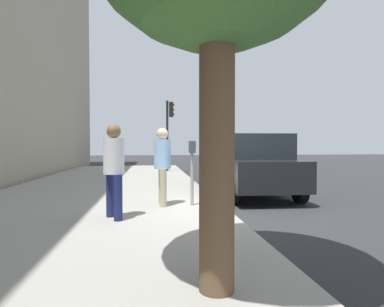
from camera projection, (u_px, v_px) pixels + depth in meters
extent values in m
plane|color=#2B2B2D|center=(224.00, 213.00, 6.81)|extent=(80.00, 80.00, 0.00)
cube|color=gray|center=(81.00, 213.00, 6.43)|extent=(28.00, 6.00, 0.15)
cylinder|color=gray|center=(192.00, 179.00, 6.87)|extent=(0.07, 0.07, 1.15)
cube|color=#383D42|center=(193.00, 147.00, 6.76)|extent=(0.16, 0.11, 0.26)
cube|color=#383D42|center=(191.00, 147.00, 6.96)|extent=(0.16, 0.11, 0.26)
cube|color=#268C33|center=(195.00, 146.00, 6.76)|extent=(0.10, 0.01, 0.10)
cube|color=#268C33|center=(194.00, 146.00, 6.96)|extent=(0.10, 0.01, 0.10)
cylinder|color=tan|center=(162.00, 186.00, 7.07)|extent=(0.15, 0.15, 0.80)
cylinder|color=tan|center=(163.00, 188.00, 6.71)|extent=(0.15, 0.15, 0.80)
cylinder|color=#8CB7E0|center=(162.00, 154.00, 6.87)|extent=(0.37, 0.37, 0.64)
sphere|color=beige|center=(162.00, 134.00, 6.86)|extent=(0.25, 0.25, 0.25)
cylinder|color=#191E4C|center=(110.00, 195.00, 5.77)|extent=(0.15, 0.15, 0.80)
cylinder|color=#191E4C|center=(118.00, 198.00, 5.47)|extent=(0.15, 0.15, 0.80)
cylinder|color=silver|center=(114.00, 156.00, 5.60)|extent=(0.37, 0.37, 0.64)
sphere|color=brown|center=(114.00, 131.00, 5.59)|extent=(0.25, 0.25, 0.25)
cube|color=black|center=(251.00, 171.00, 9.29)|extent=(4.46, 1.99, 0.76)
cube|color=black|center=(253.00, 146.00, 9.08)|extent=(2.26, 1.77, 0.68)
cylinder|color=black|center=(214.00, 179.00, 10.65)|extent=(0.67, 0.24, 0.66)
cylinder|color=black|center=(264.00, 178.00, 10.81)|extent=(0.67, 0.24, 0.66)
cylinder|color=black|center=(232.00, 191.00, 7.80)|extent=(0.67, 0.24, 0.66)
cylinder|color=black|center=(300.00, 190.00, 7.96)|extent=(0.67, 0.24, 0.66)
cylinder|color=brown|center=(217.00, 141.00, 2.81)|extent=(0.32, 0.32, 2.70)
cylinder|color=black|center=(167.00, 136.00, 16.12)|extent=(0.12, 0.12, 3.60)
cube|color=black|center=(171.00, 110.00, 16.11)|extent=(0.24, 0.20, 0.76)
sphere|color=red|center=(173.00, 105.00, 16.12)|extent=(0.14, 0.14, 0.14)
sphere|color=orange|center=(173.00, 110.00, 16.12)|extent=(0.14, 0.14, 0.14)
sphere|color=green|center=(173.00, 114.00, 16.13)|extent=(0.14, 0.14, 0.14)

